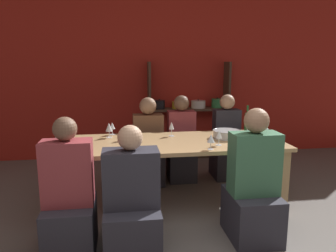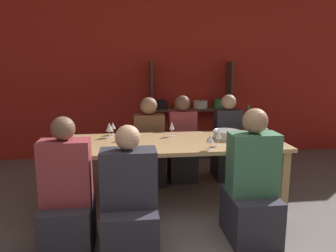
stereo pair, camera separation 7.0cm
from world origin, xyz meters
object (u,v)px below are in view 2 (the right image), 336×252
(person_near_a, at_px, (251,193))
(wine_glass_white_a, at_px, (70,130))
(wine_glass_red_c, at_px, (109,127))
(cell_phone, at_px, (84,140))
(shelf_unit, at_px, (189,119))
(wine_bottle_green, at_px, (264,136))
(wine_glass_red_d, at_px, (256,126))
(wine_glass_white_b, at_px, (210,139))
(wine_glass_red_b, at_px, (172,126))
(person_near_b, at_px, (129,208))
(wine_glass_red_f, at_px, (113,126))
(wine_glass_red_e, at_px, (57,139))
(wine_glass_empty_a, at_px, (219,135))
(wine_glass_white_c, at_px, (247,133))
(wine_bottle_dark, at_px, (248,121))
(person_near_c, at_px, (68,204))
(person_far_b, at_px, (227,147))
(person_far_a, at_px, (182,148))
(wine_glass_red_a, at_px, (124,131))
(dining_table, at_px, (169,148))
(mixing_bowl, at_px, (227,134))
(person_far_c, at_px, (149,151))

(person_near_a, bearing_deg, wine_glass_white_a, 150.83)
(wine_glass_red_c, relative_size, cell_phone, 1.03)
(shelf_unit, distance_m, cell_phone, 2.28)
(wine_bottle_green, distance_m, wine_glass_red_d, 0.57)
(wine_glass_white_b, bearing_deg, wine_glass_red_d, 40.13)
(wine_glass_red_b, bearing_deg, wine_glass_white_b, -65.73)
(person_near_a, distance_m, person_near_b, 1.09)
(wine_glass_red_f, bearing_deg, wine_glass_red_d, -7.43)
(wine_glass_red_e, distance_m, person_near_a, 1.88)
(shelf_unit, relative_size, wine_glass_empty_a, 9.47)
(wine_glass_white_c, xyz_separation_m, cell_phone, (-1.73, 0.40, -0.11))
(wine_glass_red_d, distance_m, wine_glass_white_b, 0.93)
(wine_glass_red_b, distance_m, wine_glass_red_c, 0.72)
(shelf_unit, relative_size, wine_bottle_dark, 4.91)
(wine_glass_white_a, height_order, cell_phone, wine_glass_white_a)
(wine_bottle_dark, relative_size, wine_glass_white_a, 1.99)
(wine_glass_red_e, height_order, wine_glass_white_b, wine_glass_red_e)
(cell_phone, relative_size, person_near_a, 0.14)
(shelf_unit, xyz_separation_m, wine_glass_white_b, (-0.23, -2.28, 0.20))
(wine_bottle_green, height_order, person_near_c, person_near_c)
(wine_glass_red_d, relative_size, cell_phone, 0.97)
(person_near_a, relative_size, person_far_b, 1.03)
(shelf_unit, xyz_separation_m, person_near_b, (-1.03, -2.74, -0.26))
(wine_glass_red_d, height_order, person_near_b, person_near_b)
(person_far_b, height_order, person_near_c, person_near_c)
(wine_glass_red_d, relative_size, person_far_a, 0.14)
(wine_glass_empty_a, relative_size, wine_glass_red_d, 1.05)
(wine_glass_empty_a, height_order, wine_glass_red_b, same)
(wine_glass_red_a, bearing_deg, dining_table, -11.84)
(cell_phone, xyz_separation_m, person_far_b, (1.84, 0.64, -0.31))
(person_near_b, bearing_deg, wine_glass_white_a, 121.63)
(wine_glass_red_f, height_order, wine_glass_white_b, wine_glass_white_b)
(wine_glass_white_b, bearing_deg, wine_glass_red_a, 149.25)
(wine_glass_red_f, distance_m, person_near_c, 1.33)
(person_far_a, bearing_deg, wine_glass_red_c, 30.22)
(wine_glass_white_a, relative_size, wine_glass_red_d, 1.01)
(wine_glass_red_e, bearing_deg, wine_glass_white_b, -3.72)
(wine_glass_red_a, height_order, wine_glass_red_b, wine_glass_red_b)
(wine_glass_red_f, bearing_deg, person_near_b, -82.20)
(person_near_b, bearing_deg, wine_glass_red_e, 140.47)
(wine_glass_red_e, distance_m, cell_phone, 0.53)
(wine_bottle_green, bearing_deg, cell_phone, 163.94)
(dining_table, relative_size, person_near_b, 2.25)
(wine_glass_red_b, relative_size, wine_glass_red_f, 1.13)
(mixing_bowl, relative_size, wine_glass_red_a, 2.05)
(dining_table, relative_size, wine_glass_red_a, 16.02)
(wine_glass_red_d, height_order, wine_glass_white_b, wine_glass_red_d)
(mixing_bowl, relative_size, person_near_a, 0.26)
(wine_glass_white_b, xyz_separation_m, person_near_c, (-1.31, -0.40, -0.42))
(person_far_c, bearing_deg, wine_bottle_dark, 162.93)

